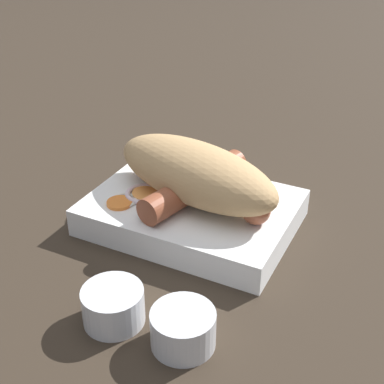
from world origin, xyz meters
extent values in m
plane|color=#33281E|center=(0.00, 0.00, 0.00)|extent=(3.00, 3.00, 0.00)
cube|color=white|center=(0.00, 0.00, 0.02)|extent=(0.21, 0.15, 0.03)
ellipsoid|color=tan|center=(0.00, 0.01, 0.06)|extent=(0.21, 0.13, 0.06)
cylinder|color=brown|center=(0.00, 0.01, 0.04)|extent=(0.06, 0.15, 0.03)
sphere|color=brown|center=(0.08, -0.01, 0.04)|extent=(0.03, 0.03, 0.03)
sphere|color=brown|center=(-0.07, 0.03, 0.04)|extent=(0.03, 0.03, 0.03)
cylinder|color=#F99E4C|center=(-0.05, -0.01, 0.03)|extent=(0.04, 0.04, 0.00)
cylinder|color=orange|center=(-0.06, -0.04, 0.03)|extent=(0.04, 0.04, 0.00)
torus|color=silver|center=(-0.05, -0.02, 0.03)|extent=(0.04, 0.04, 0.01)
torus|color=silver|center=(-0.06, -0.03, 0.03)|extent=(0.03, 0.03, 0.00)
cylinder|color=silver|center=(0.01, -0.16, 0.02)|extent=(0.05, 0.05, 0.03)
cylinder|color=gold|center=(0.01, -0.16, 0.01)|extent=(0.04, 0.04, 0.01)
cylinder|color=silver|center=(0.07, -0.16, 0.02)|extent=(0.05, 0.05, 0.03)
cylinder|color=#4C662D|center=(0.07, -0.16, 0.01)|extent=(0.04, 0.04, 0.01)
camera|label=1|loc=(0.22, -0.43, 0.32)|focal=50.00mm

